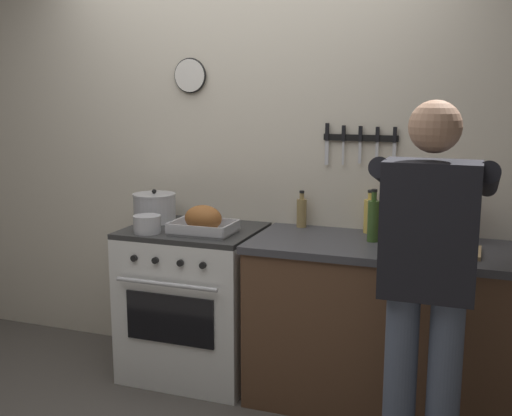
{
  "coord_description": "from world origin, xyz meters",
  "views": [
    {
      "loc": [
        1.36,
        -2.26,
        1.7
      ],
      "look_at": [
        0.22,
        0.85,
        1.07
      ],
      "focal_mm": 44.23,
      "sensor_mm": 36.0,
      "label": 1
    }
  ],
  "objects": [
    {
      "name": "wall_back",
      "position": [
        -0.0,
        1.35,
        1.3
      ],
      "size": [
        6.0,
        0.13,
        2.6
      ],
      "color": "beige",
      "rests_on": "ground"
    },
    {
      "name": "saucepan",
      "position": [
        -0.41,
        0.79,
        0.95
      ],
      "size": [
        0.15,
        0.15,
        0.1
      ],
      "color": "#B7B7BC",
      "rests_on": "stove"
    },
    {
      "name": "cutting_board",
      "position": [
        1.19,
        0.92,
        0.91
      ],
      "size": [
        0.36,
        0.24,
        0.02
      ],
      "primitive_type": "cube",
      "color": "tan",
      "rests_on": "counter_block"
    },
    {
      "name": "bottle_vinegar",
      "position": [
        0.37,
        1.24,
        0.99
      ],
      "size": [
        0.06,
        0.06,
        0.22
      ],
      "color": "#997F4C",
      "rests_on": "counter_block"
    },
    {
      "name": "stock_pot",
      "position": [
        -0.52,
        1.08,
        0.99
      ],
      "size": [
        0.26,
        0.26,
        0.2
      ],
      "color": "#B7B7BC",
      "rests_on": "stove"
    },
    {
      "name": "bottle_cooking_oil",
      "position": [
        0.77,
        1.23,
        1.0
      ],
      "size": [
        0.07,
        0.07,
        0.24
      ],
      "color": "gold",
      "rests_on": "counter_block"
    },
    {
      "name": "roasting_pan",
      "position": [
        -0.11,
        0.89,
        0.97
      ],
      "size": [
        0.35,
        0.26,
        0.16
      ],
      "color": "#B7B7BC",
      "rests_on": "stove"
    },
    {
      "name": "bottle_wine_red",
      "position": [
        1.29,
        1.18,
        1.02
      ],
      "size": [
        0.07,
        0.07,
        0.3
      ],
      "color": "#47141E",
      "rests_on": "counter_block"
    },
    {
      "name": "person_cook",
      "position": [
        1.17,
        0.34,
        0.95
      ],
      "size": [
        0.51,
        0.63,
        1.66
      ],
      "rotation": [
        0.0,
        0.0,
        1.45
      ],
      "color": "#4C566B",
      "rests_on": "ground"
    },
    {
      "name": "counter_block",
      "position": [
        1.21,
        0.99,
        0.46
      ],
      "size": [
        2.03,
        0.65,
        0.9
      ],
      "color": "brown",
      "rests_on": "ground"
    },
    {
      "name": "bottle_hot_sauce",
      "position": [
        1.16,
        1.04,
        0.97
      ],
      "size": [
        0.05,
        0.05,
        0.17
      ],
      "color": "red",
      "rests_on": "counter_block"
    },
    {
      "name": "stove",
      "position": [
        -0.22,
        0.99,
        0.45
      ],
      "size": [
        0.76,
        0.67,
        0.9
      ],
      "color": "white",
      "rests_on": "ground"
    },
    {
      "name": "bottle_olive_oil",
      "position": [
        0.82,
        1.03,
        1.02
      ],
      "size": [
        0.06,
        0.06,
        0.28
      ],
      "color": "#385623",
      "rests_on": "counter_block"
    },
    {
      "name": "bottle_soy_sauce",
      "position": [
        0.88,
        1.18,
        0.98
      ],
      "size": [
        0.06,
        0.06,
        0.2
      ],
      "color": "black",
      "rests_on": "counter_block"
    }
  ]
}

